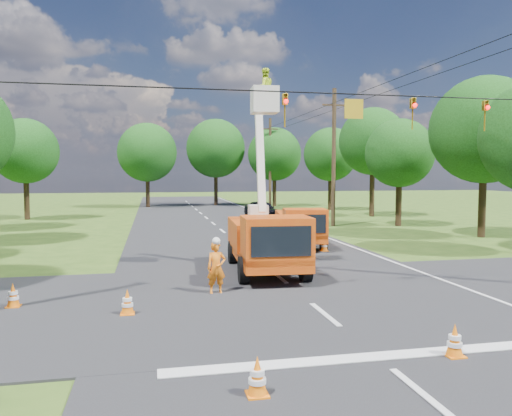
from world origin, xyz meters
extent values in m
plane|color=#304C16|center=(0.00, 20.00, 0.00)|extent=(140.00, 140.00, 0.00)
cube|color=black|center=(0.00, 20.00, 0.00)|extent=(12.00, 100.00, 0.06)
cube|color=black|center=(0.00, 2.00, 0.00)|extent=(56.00, 10.00, 0.07)
cube|color=silver|center=(0.00, -3.20, 0.00)|extent=(9.00, 0.45, 0.02)
cube|color=silver|center=(5.60, 20.00, 0.00)|extent=(0.12, 90.00, 0.02)
cube|color=#CE520E|center=(-0.22, 6.22, 0.76)|extent=(2.72, 6.46, 0.47)
cube|color=#CE520E|center=(-0.37, 3.96, 1.58)|extent=(2.43, 1.94, 1.58)
cube|color=black|center=(-0.42, 3.06, 1.63)|extent=(2.00, 0.19, 1.00)
cube|color=#CE520E|center=(-0.17, 7.06, 1.42)|extent=(2.72, 4.05, 1.05)
cylinder|color=black|center=(-1.46, 4.29, 0.49)|extent=(0.40, 0.99, 0.97)
cylinder|color=black|center=(0.75, 4.15, 0.49)|extent=(0.40, 0.99, 0.97)
cylinder|color=black|center=(-1.20, 8.29, 0.49)|extent=(0.40, 0.99, 0.97)
cylinder|color=black|center=(1.01, 8.15, 0.49)|extent=(0.40, 0.99, 0.97)
cube|color=silver|center=(-0.09, 8.22, 2.22)|extent=(0.84, 0.84, 0.58)
cube|color=silver|center=(-0.13, 7.64, 4.54)|extent=(0.39, 1.43, 4.57)
cube|color=silver|center=(-0.20, 6.54, 6.70)|extent=(1.06, 1.06, 1.00)
imported|color=#C6E526|center=(-0.20, 6.54, 7.13)|extent=(0.89, 0.76, 1.61)
cube|color=#CE520E|center=(3.14, 12.80, 0.68)|extent=(2.95, 5.89, 0.42)
cube|color=#CE520E|center=(2.82, 10.81, 1.41)|extent=(2.30, 1.91, 1.41)
cube|color=black|center=(2.69, 10.02, 1.46)|extent=(1.77, 0.34, 0.89)
cube|color=#CE520E|center=(3.26, 13.54, 1.27)|extent=(2.74, 3.79, 0.94)
cylinder|color=black|center=(1.88, 11.20, 0.43)|extent=(0.44, 0.90, 0.86)
cylinder|color=black|center=(3.83, 10.88, 0.43)|extent=(0.44, 0.90, 0.86)
cylinder|color=black|center=(2.46, 14.72, 0.43)|extent=(0.44, 0.90, 0.86)
cylinder|color=black|center=(4.40, 14.40, 0.43)|extent=(0.44, 0.90, 0.86)
imported|color=#FD5E15|center=(-2.57, 3.05, 0.84)|extent=(0.66, 0.47, 1.68)
imported|color=black|center=(4.66, 28.85, 0.76)|extent=(2.74, 4.75, 1.52)
cone|color=orange|center=(-2.81, -4.43, 0.38)|extent=(0.36, 0.36, 0.70)
cube|color=orange|center=(-2.81, -4.43, 0.04)|extent=(0.38, 0.38, 0.04)
cylinder|color=white|center=(-2.81, -4.43, 0.44)|extent=(0.26, 0.26, 0.09)
cylinder|color=white|center=(-2.81, -4.43, 0.29)|extent=(0.31, 0.31, 0.09)
cone|color=orange|center=(1.62, -3.47, 0.38)|extent=(0.36, 0.36, 0.70)
cube|color=orange|center=(1.62, -3.47, 0.04)|extent=(0.38, 0.38, 0.04)
cylinder|color=white|center=(1.62, -3.47, 0.44)|extent=(0.26, 0.26, 0.09)
cylinder|color=white|center=(1.62, -3.47, 0.29)|extent=(0.31, 0.31, 0.09)
cone|color=orange|center=(1.87, 8.61, 0.38)|extent=(0.36, 0.36, 0.70)
cube|color=orange|center=(1.87, 8.61, 0.04)|extent=(0.38, 0.38, 0.04)
cylinder|color=white|center=(1.87, 8.61, 0.44)|extent=(0.26, 0.26, 0.09)
cylinder|color=white|center=(1.87, 8.61, 0.29)|extent=(0.31, 0.31, 0.09)
cone|color=orange|center=(3.73, 10.53, 0.38)|extent=(0.36, 0.36, 0.70)
cube|color=orange|center=(3.73, 10.53, 0.04)|extent=(0.38, 0.38, 0.04)
cylinder|color=white|center=(3.73, 10.53, 0.44)|extent=(0.26, 0.26, 0.09)
cylinder|color=white|center=(3.73, 10.53, 0.29)|extent=(0.31, 0.31, 0.09)
cone|color=orange|center=(-5.25, 1.16, 0.38)|extent=(0.36, 0.36, 0.70)
cube|color=orange|center=(-5.25, 1.16, 0.04)|extent=(0.38, 0.38, 0.04)
cylinder|color=white|center=(-5.25, 1.16, 0.44)|extent=(0.26, 0.26, 0.09)
cylinder|color=white|center=(-5.25, 1.16, 0.29)|extent=(0.31, 0.31, 0.09)
cone|color=orange|center=(-8.49, 2.60, 0.38)|extent=(0.36, 0.36, 0.70)
cube|color=orange|center=(-8.49, 2.60, 0.04)|extent=(0.38, 0.38, 0.04)
cylinder|color=white|center=(-8.49, 2.60, 0.44)|extent=(0.26, 0.26, 0.09)
cylinder|color=white|center=(-8.49, 2.60, 0.29)|extent=(0.31, 0.31, 0.09)
cone|color=orange|center=(4.04, 17.55, 0.38)|extent=(0.36, 0.36, 0.70)
cube|color=orange|center=(4.04, 17.55, 0.04)|extent=(0.38, 0.38, 0.04)
cylinder|color=white|center=(4.04, 17.55, 0.44)|extent=(0.26, 0.26, 0.09)
cylinder|color=white|center=(4.04, 17.55, 0.29)|extent=(0.31, 0.31, 0.09)
cylinder|color=#4C3823|center=(8.50, 22.00, 5.00)|extent=(0.30, 0.30, 10.00)
cube|color=#4C3823|center=(8.50, 22.00, 8.80)|extent=(1.80, 0.12, 0.12)
cylinder|color=#4C3823|center=(8.50, 42.00, 5.00)|extent=(0.30, 0.30, 10.00)
cube|color=#4C3823|center=(8.50, 42.00, 8.80)|extent=(1.80, 0.12, 0.12)
cylinder|color=black|center=(-0.50, 2.00, 6.30)|extent=(18.00, 0.04, 0.04)
cube|color=#BE9516|center=(1.60, 2.00, 5.85)|extent=(0.60, 0.05, 0.60)
imported|color=#BE9516|center=(-0.60, 2.00, 5.75)|extent=(0.16, 0.20, 1.00)
sphere|color=#FF0C0C|center=(-0.60, 1.88, 6.00)|extent=(0.14, 0.14, 0.14)
imported|color=#BE9516|center=(3.60, 2.00, 5.75)|extent=(0.16, 0.20, 1.00)
sphere|color=#FF0C0C|center=(3.60, 1.88, 6.00)|extent=(0.14, 0.14, 0.14)
imported|color=#BE9516|center=(6.20, 2.00, 5.75)|extent=(0.16, 0.20, 1.00)
sphere|color=#FF0C0C|center=(6.20, 1.88, 6.00)|extent=(0.14, 0.14, 0.14)
cylinder|color=#382616|center=(-14.80, 32.00, 2.02)|extent=(0.44, 0.44, 4.05)
sphere|color=#153B0F|center=(-14.80, 32.00, 5.70)|extent=(5.40, 5.40, 5.40)
cylinder|color=#382616|center=(15.00, 14.00, 2.29)|extent=(0.44, 0.44, 4.58)
sphere|color=#153B0F|center=(15.00, 14.00, 6.45)|extent=(6.40, 6.40, 6.40)
cylinder|color=#382616|center=(13.20, 21.00, 1.89)|extent=(0.44, 0.44, 3.78)
sphere|color=#153B0F|center=(13.20, 21.00, 5.33)|extent=(5.00, 5.00, 5.00)
cylinder|color=#382616|center=(14.80, 29.00, 2.38)|extent=(0.44, 0.44, 4.75)
sphere|color=#153B0F|center=(14.80, 29.00, 6.70)|extent=(6.00, 6.00, 6.00)
cylinder|color=#382616|center=(13.80, 37.00, 2.07)|extent=(0.44, 0.44, 4.14)
sphere|color=#153B0F|center=(13.80, 37.00, 5.83)|extent=(5.60, 5.60, 5.60)
cylinder|color=#382616|center=(-5.00, 45.00, 2.20)|extent=(0.44, 0.44, 4.40)
sphere|color=#153B0F|center=(-5.00, 45.00, 6.20)|extent=(6.60, 6.60, 6.60)
cylinder|color=#382616|center=(3.00, 47.00, 2.42)|extent=(0.44, 0.44, 4.84)
sphere|color=#153B0F|center=(3.00, 47.00, 6.82)|extent=(7.00, 7.00, 7.00)
cylinder|color=#382616|center=(9.50, 44.00, 2.16)|extent=(0.44, 0.44, 4.31)
sphere|color=#153B0F|center=(9.50, 44.00, 6.08)|extent=(6.20, 6.20, 6.20)
camera|label=1|loc=(-4.55, -12.62, 3.87)|focal=35.00mm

